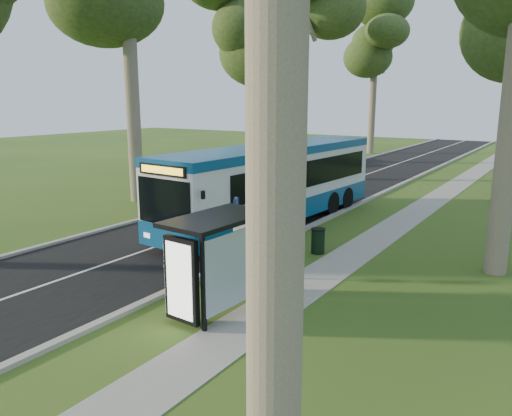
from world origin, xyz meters
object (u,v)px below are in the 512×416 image
at_px(bus, 274,184).
at_px(bus_stop_sign, 236,228).
at_px(car_silver, 319,156).
at_px(bus_shelter, 213,249).
at_px(litter_bin, 318,241).
at_px(car_white, 340,154).

relative_size(bus, bus_stop_sign, 5.16).
bearing_deg(car_silver, bus_shelter, -85.11).
bearing_deg(litter_bin, bus_stop_sign, -104.93).
xyz_separation_m(litter_bin, car_white, (-10.13, 25.02, 0.21)).
xyz_separation_m(litter_bin, car_silver, (-10.49, 21.63, 0.32)).
relative_size(bus_stop_sign, litter_bin, 2.81).
bearing_deg(car_white, bus_stop_sign, -74.44).
bearing_deg(bus_stop_sign, bus, 96.90).
bearing_deg(litter_bin, bus, 141.32).
distance_m(bus, car_white, 23.17).
bearing_deg(bus_stop_sign, litter_bin, 60.36).
bearing_deg(car_silver, bus, -85.67).
distance_m(bus_shelter, litter_bin, 6.32).
xyz_separation_m(bus_shelter, litter_bin, (-0.10, 6.19, -1.30)).
bearing_deg(bus_shelter, bus_stop_sign, 116.49).
bearing_deg(car_white, bus, -75.62).
bearing_deg(car_silver, litter_bin, -80.08).
distance_m(bus_stop_sign, litter_bin, 3.95).
bearing_deg(bus, litter_bin, -35.11).
distance_m(bus_stop_sign, bus_shelter, 2.76).
height_order(bus_shelter, car_silver, bus_shelter).
distance_m(bus, bus_stop_sign, 6.98).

